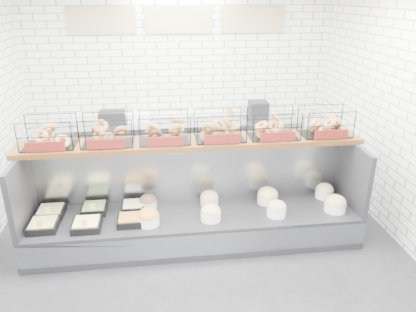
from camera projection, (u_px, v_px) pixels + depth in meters
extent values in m
plane|color=black|center=(198.00, 254.00, 4.84)|extent=(5.50, 5.50, 0.00)
cube|color=white|center=(180.00, 82.00, 6.81)|extent=(5.00, 0.02, 3.00)
cube|color=#C5B489|center=(101.00, 21.00, 6.27)|extent=(1.05, 0.03, 0.42)
cube|color=#C5B489|center=(179.00, 20.00, 6.41)|extent=(1.05, 0.03, 0.42)
cube|color=#C5B489|center=(253.00, 19.00, 6.55)|extent=(1.05, 0.03, 0.42)
cube|color=black|center=(195.00, 226.00, 5.04)|extent=(4.00, 0.90, 0.40)
cube|color=#93969B|center=(199.00, 245.00, 4.63)|extent=(4.00, 0.03, 0.28)
cube|color=#93969B|center=(192.00, 169.00, 5.19)|extent=(4.00, 0.08, 0.80)
cube|color=black|center=(22.00, 192.00, 4.58)|extent=(0.06, 0.90, 0.80)
cube|color=black|center=(352.00, 174.00, 5.05)|extent=(0.06, 0.90, 0.80)
cube|color=black|center=(44.00, 226.00, 4.60)|extent=(0.32, 0.32, 0.08)
cube|color=#CDC768|center=(43.00, 223.00, 4.59)|extent=(0.27, 0.27, 0.04)
cube|color=#F1C954|center=(40.00, 224.00, 4.46)|extent=(0.06, 0.01, 0.08)
cube|color=black|center=(51.00, 212.00, 4.89)|extent=(0.32, 0.32, 0.08)
cube|color=tan|center=(50.00, 210.00, 4.87)|extent=(0.27, 0.27, 0.04)
cube|color=#F1C954|center=(48.00, 210.00, 4.75)|extent=(0.06, 0.01, 0.08)
cube|color=black|center=(87.00, 225.00, 4.62)|extent=(0.32, 0.32, 0.08)
cube|color=#F4E37C|center=(86.00, 222.00, 4.60)|extent=(0.27, 0.27, 0.04)
cube|color=#F1C954|center=(84.00, 223.00, 4.48)|extent=(0.06, 0.01, 0.08)
cube|color=black|center=(94.00, 209.00, 4.96)|extent=(0.30, 0.30, 0.08)
cube|color=#749C4F|center=(94.00, 206.00, 4.94)|extent=(0.25, 0.25, 0.04)
cube|color=#F1C954|center=(92.00, 207.00, 4.83)|extent=(0.06, 0.01, 0.08)
cube|color=black|center=(130.00, 221.00, 4.70)|extent=(0.28, 0.28, 0.08)
cube|color=#C17229|center=(129.00, 218.00, 4.69)|extent=(0.24, 0.24, 0.04)
cube|color=#F1C954|center=(129.00, 218.00, 4.58)|extent=(0.06, 0.01, 0.08)
cube|color=black|center=(133.00, 207.00, 5.01)|extent=(0.27, 0.27, 0.08)
cube|color=white|center=(133.00, 204.00, 4.99)|extent=(0.23, 0.23, 0.04)
cube|color=#F1C954|center=(132.00, 204.00, 4.88)|extent=(0.06, 0.01, 0.08)
cylinder|color=white|center=(149.00, 220.00, 4.69)|extent=(0.25, 0.25, 0.11)
ellipsoid|color=orange|center=(148.00, 215.00, 4.67)|extent=(0.25, 0.25, 0.17)
cylinder|color=white|center=(148.00, 204.00, 5.04)|extent=(0.22, 0.22, 0.11)
ellipsoid|color=brown|center=(148.00, 200.00, 5.01)|extent=(0.21, 0.21, 0.15)
cylinder|color=white|center=(211.00, 216.00, 4.78)|extent=(0.24, 0.24, 0.11)
ellipsoid|color=#D4BA83|center=(211.00, 211.00, 4.76)|extent=(0.23, 0.23, 0.16)
cylinder|color=white|center=(209.00, 201.00, 5.12)|extent=(0.23, 0.23, 0.11)
ellipsoid|color=#E3C074|center=(209.00, 197.00, 5.10)|extent=(0.23, 0.23, 0.16)
cylinder|color=white|center=(276.00, 211.00, 4.88)|extent=(0.24, 0.24, 0.11)
ellipsoid|color=tan|center=(277.00, 207.00, 4.85)|extent=(0.23, 0.23, 0.16)
cylinder|color=white|center=(268.00, 198.00, 5.18)|extent=(0.26, 0.26, 0.11)
ellipsoid|color=#E1C773|center=(268.00, 194.00, 5.16)|extent=(0.26, 0.26, 0.18)
cylinder|color=white|center=(335.00, 206.00, 4.98)|extent=(0.26, 0.26, 0.11)
ellipsoid|color=tan|center=(336.00, 202.00, 4.96)|extent=(0.26, 0.26, 0.18)
cylinder|color=white|center=(324.00, 193.00, 5.31)|extent=(0.23, 0.23, 0.11)
ellipsoid|color=tan|center=(325.00, 189.00, 5.29)|extent=(0.23, 0.23, 0.16)
cube|color=#3D200D|center=(193.00, 143.00, 4.86)|extent=(4.10, 0.50, 0.06)
cube|color=black|center=(48.00, 132.00, 4.59)|extent=(0.60, 0.38, 0.34)
cube|color=#54120F|center=(45.00, 147.00, 4.44)|extent=(0.42, 0.02, 0.11)
cube|color=black|center=(107.00, 130.00, 4.67)|extent=(0.60, 0.38, 0.34)
cube|color=#54120F|center=(106.00, 144.00, 4.52)|extent=(0.42, 0.02, 0.11)
cube|color=black|center=(164.00, 128.00, 4.74)|extent=(0.60, 0.38, 0.34)
cube|color=#54120F|center=(165.00, 142.00, 4.60)|extent=(0.42, 0.02, 0.11)
cube|color=black|center=(220.00, 126.00, 4.82)|extent=(0.60, 0.38, 0.34)
cube|color=#54120F|center=(222.00, 139.00, 4.67)|extent=(0.42, 0.02, 0.11)
cube|color=black|center=(273.00, 123.00, 4.90)|extent=(0.60, 0.38, 0.34)
cube|color=#54120F|center=(278.00, 137.00, 4.75)|extent=(0.42, 0.02, 0.11)
cube|color=black|center=(325.00, 121.00, 4.98)|extent=(0.60, 0.38, 0.34)
cube|color=#54120F|center=(331.00, 134.00, 4.83)|extent=(0.42, 0.02, 0.11)
cube|color=#93969B|center=(183.00, 147.00, 6.91)|extent=(4.00, 0.60, 0.90)
cube|color=black|center=(112.00, 118.00, 6.52)|extent=(0.40, 0.30, 0.24)
cube|color=silver|center=(139.00, 118.00, 6.68)|extent=(0.35, 0.28, 0.18)
cylinder|color=#B86D2E|center=(229.00, 113.00, 6.85)|extent=(0.09, 0.09, 0.22)
cube|color=black|center=(258.00, 110.00, 6.87)|extent=(0.30, 0.30, 0.30)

